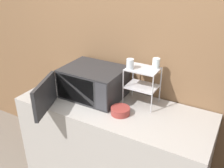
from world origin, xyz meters
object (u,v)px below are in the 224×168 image
dish_rack (142,79)px  glass_back_right (156,63)px  microwave (91,83)px  glass_front_left (130,64)px  bowl (120,111)px

dish_rack → glass_back_right: size_ratio=3.96×
microwave → glass_front_left: bearing=6.4°
microwave → glass_back_right: (0.56, 0.16, 0.25)m
microwave → glass_front_left: (0.37, 0.04, 0.25)m
glass_back_right → glass_front_left: bearing=-146.6°
glass_front_left → glass_back_right: bearing=33.4°
glass_back_right → bowl: size_ratio=0.53×
bowl → microwave: bearing=159.2°
dish_rack → glass_front_left: bearing=-147.7°
microwave → glass_back_right: bearing=16.4°
dish_rack → glass_back_right: 0.18m
glass_front_left → glass_back_right: size_ratio=1.00×
microwave → glass_back_right: 0.63m
dish_rack → bowl: dish_rack is taller
glass_front_left → bowl: size_ratio=0.53×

